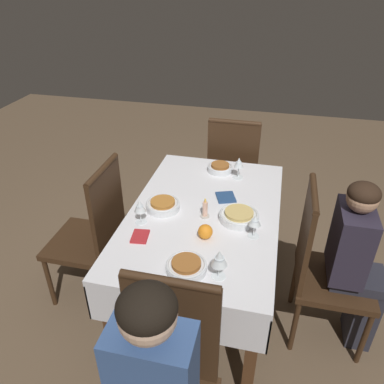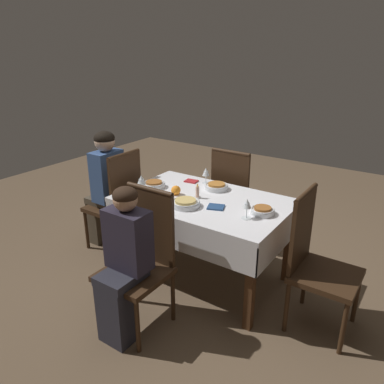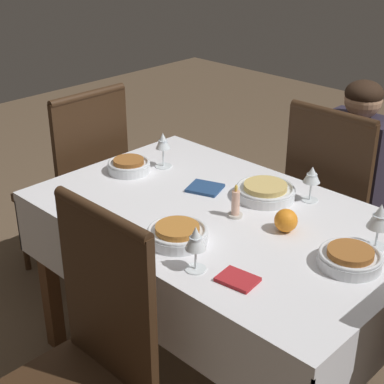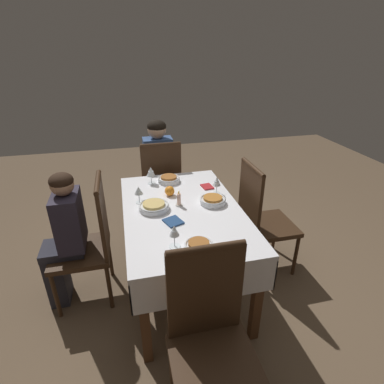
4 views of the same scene
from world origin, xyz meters
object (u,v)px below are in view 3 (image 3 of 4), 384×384
at_px(person_child_dark, 358,182).
at_px(bowl_east, 350,258).
at_px(bowl_south, 177,234).
at_px(orange_fruit, 286,220).
at_px(wine_glass_east, 380,217).
at_px(candle_centerpiece, 236,205).
at_px(chair_west, 80,182).
at_px(bowl_west, 129,165).
at_px(napkin_spare_side, 205,188).
at_px(chair_south, 79,367).
at_px(bowl_north, 265,191).
at_px(dining_table, 221,236).
at_px(chair_north, 337,206).
at_px(wine_glass_south, 196,240).
at_px(wine_glass_north, 312,176).
at_px(wine_glass_west, 163,143).
at_px(napkin_red_folded, 238,279).

xyz_separation_m(person_child_dark, bowl_east, (0.44, -0.86, 0.18)).
bearing_deg(bowl_south, orange_fruit, 54.60).
relative_size(wine_glass_east, candle_centerpiece, 1.24).
relative_size(chair_west, orange_fruit, 12.64).
height_order(bowl_east, bowl_west, same).
bearing_deg(napkin_spare_side, bowl_east, -7.02).
distance_m(chair_south, bowl_south, 0.52).
bearing_deg(bowl_north, dining_table, -99.44).
distance_m(chair_north, bowl_south, 0.98).
height_order(dining_table, bowl_south, bowl_south).
relative_size(chair_west, napkin_spare_side, 6.48).
bearing_deg(bowl_south, wine_glass_east, 40.88).
xyz_separation_m(chair_north, wine_glass_south, (0.12, -1.04, 0.31)).
distance_m(person_child_dark, orange_fruit, 0.86).
bearing_deg(chair_north, orange_fruit, 105.01).
bearing_deg(wine_glass_north, bowl_south, -104.56).
distance_m(chair_north, candle_centerpiece, 0.74).
height_order(wine_glass_east, bowl_north, wine_glass_east).
bearing_deg(chair_north, bowl_south, 87.52).
xyz_separation_m(wine_glass_east, orange_fruit, (-0.27, -0.12, -0.07)).
bearing_deg(wine_glass_south, person_child_dark, 95.67).
bearing_deg(wine_glass_west, bowl_east, -7.38).
bearing_deg(wine_glass_south, wine_glass_west, 143.81).
bearing_deg(wine_glass_east, wine_glass_north, 158.89).
relative_size(bowl_east, napkin_spare_side, 1.26).
bearing_deg(bowl_north, orange_fruit, -36.64).
bearing_deg(orange_fruit, wine_glass_west, 172.87).
distance_m(chair_west, napkin_spare_side, 0.81).
bearing_deg(person_child_dark, dining_table, 85.55).
xyz_separation_m(candle_centerpiece, napkin_spare_side, (-0.23, 0.09, -0.04)).
distance_m(dining_table, bowl_east, 0.53).
bearing_deg(napkin_spare_side, wine_glass_north, 30.57).
distance_m(person_child_dark, wine_glass_north, 0.63).
bearing_deg(napkin_spare_side, chair_south, -72.31).
bearing_deg(person_child_dark, wine_glass_west, 54.56).
bearing_deg(chair_south, candle_centerpiece, 92.24).
relative_size(chair_south, person_child_dark, 0.93).
xyz_separation_m(chair_south, wine_glass_south, (0.11, 0.38, 0.31)).
xyz_separation_m(chair_north, bowl_south, (-0.04, -0.95, 0.24)).
bearing_deg(wine_glass_east, bowl_east, -91.48).
bearing_deg(bowl_west, napkin_spare_side, 15.38).
distance_m(wine_glass_south, wine_glass_west, 0.80).
bearing_deg(bowl_north, napkin_spare_side, -152.90).
bearing_deg(bowl_west, wine_glass_east, 9.17).
relative_size(chair_north, chair_west, 1.00).
distance_m(wine_glass_east, wine_glass_west, 0.97).
relative_size(person_child_dark, wine_glass_west, 7.14).
relative_size(wine_glass_west, orange_fruit, 1.90).
height_order(chair_west, bowl_west, chair_west).
distance_m(person_child_dark, napkin_red_folded, 1.20).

